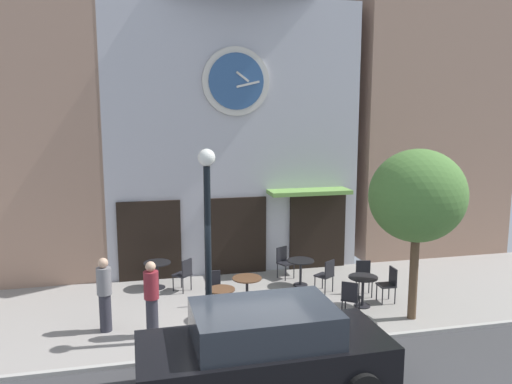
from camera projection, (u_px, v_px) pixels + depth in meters
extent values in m
cube|color=gray|center=(229.00, 307.00, 12.63)|extent=(26.16, 5.10, 0.05)
cube|color=#A8A5A0|center=(251.00, 351.00, 10.19)|extent=(26.16, 0.12, 0.08)
cube|color=#B2B2BC|center=(229.00, 137.00, 15.74)|extent=(7.61, 2.38, 7.99)
cylinder|color=beige|center=(236.00, 81.00, 14.28)|extent=(1.93, 0.10, 1.93)
cylinder|color=#2D5184|center=(236.00, 81.00, 14.22)|extent=(1.58, 0.04, 1.58)
cube|color=beige|center=(243.00, 77.00, 14.20)|extent=(0.38, 0.03, 0.31)
cube|color=beige|center=(248.00, 84.00, 14.27)|extent=(0.67, 0.03, 0.21)
cube|color=black|center=(150.00, 241.00, 14.45)|extent=(1.77, 0.10, 2.30)
cube|color=black|center=(237.00, 236.00, 15.02)|extent=(1.77, 0.10, 2.30)
cube|color=black|center=(317.00, 231.00, 15.59)|extent=(1.77, 0.10, 2.30)
cube|color=#72A84C|center=(309.00, 192.00, 14.99)|extent=(2.43, 0.90, 0.12)
cube|color=#9E7A66|center=(421.00, 81.00, 17.44)|extent=(5.26, 3.33, 11.67)
cylinder|color=black|center=(209.00, 331.00, 10.80)|extent=(0.32, 0.32, 0.36)
cylinder|color=black|center=(208.00, 255.00, 10.53)|extent=(0.14, 0.14, 3.71)
sphere|color=white|center=(207.00, 158.00, 10.20)|extent=(0.36, 0.36, 0.36)
cylinder|color=brown|center=(414.00, 274.00, 11.73)|extent=(0.20, 0.20, 2.14)
ellipsoid|color=#4C7A38|center=(418.00, 196.00, 11.44)|extent=(2.24, 2.01, 2.12)
cylinder|color=black|center=(158.00, 275.00, 13.86)|extent=(0.07, 0.07, 0.72)
cylinder|color=black|center=(158.00, 287.00, 13.92)|extent=(0.40, 0.40, 0.03)
cylinder|color=black|center=(157.00, 263.00, 13.81)|extent=(0.74, 0.74, 0.03)
cylinder|color=black|center=(222.00, 304.00, 11.79)|extent=(0.07, 0.07, 0.72)
cylinder|color=black|center=(222.00, 318.00, 11.84)|extent=(0.40, 0.40, 0.03)
cylinder|color=brown|center=(221.00, 289.00, 11.73)|extent=(0.63, 0.63, 0.03)
cylinder|color=black|center=(247.00, 292.00, 12.64)|extent=(0.07, 0.07, 0.70)
cylinder|color=black|center=(247.00, 305.00, 12.69)|extent=(0.40, 0.40, 0.03)
cylinder|color=brown|center=(247.00, 278.00, 12.58)|extent=(0.74, 0.74, 0.03)
cylinder|color=black|center=(301.00, 273.00, 14.07)|extent=(0.07, 0.07, 0.72)
cylinder|color=black|center=(300.00, 285.00, 14.12)|extent=(0.40, 0.40, 0.03)
cylinder|color=black|center=(301.00, 261.00, 14.01)|extent=(0.75, 0.75, 0.03)
cylinder|color=black|center=(363.00, 292.00, 12.56)|extent=(0.07, 0.07, 0.75)
cylinder|color=black|center=(362.00, 306.00, 12.61)|extent=(0.40, 0.40, 0.03)
cylinder|color=black|center=(363.00, 277.00, 12.50)|extent=(0.72, 0.72, 0.03)
cube|color=black|center=(214.00, 291.00, 12.44)|extent=(0.40, 0.40, 0.04)
cube|color=black|center=(213.00, 279.00, 12.58)|extent=(0.38, 0.04, 0.45)
cylinder|color=black|center=(208.00, 302.00, 12.27)|extent=(0.03, 0.03, 0.45)
cylinder|color=black|center=(222.00, 301.00, 12.35)|extent=(0.03, 0.03, 0.45)
cylinder|color=black|center=(206.00, 297.00, 12.60)|extent=(0.03, 0.03, 0.45)
cylinder|color=black|center=(220.00, 296.00, 12.68)|extent=(0.03, 0.03, 0.45)
cube|color=black|center=(182.00, 275.00, 13.64)|extent=(0.57, 0.57, 0.04)
cube|color=black|center=(187.00, 268.00, 13.51)|extent=(0.30, 0.30, 0.45)
cylinder|color=black|center=(181.00, 280.00, 13.90)|extent=(0.03, 0.03, 0.45)
cylinder|color=black|center=(173.00, 283.00, 13.62)|extent=(0.03, 0.03, 0.45)
cylinder|color=black|center=(191.00, 282.00, 13.73)|extent=(0.03, 0.03, 0.45)
cylinder|color=black|center=(183.00, 286.00, 13.44)|extent=(0.03, 0.03, 0.45)
cube|color=black|center=(351.00, 298.00, 11.92)|extent=(0.56, 0.56, 0.04)
cube|color=black|center=(350.00, 292.00, 11.72)|extent=(0.33, 0.26, 0.45)
cylinder|color=black|center=(359.00, 306.00, 12.04)|extent=(0.03, 0.03, 0.45)
cylinder|color=black|center=(345.00, 304.00, 12.17)|extent=(0.03, 0.03, 0.45)
cylinder|color=black|center=(356.00, 311.00, 11.73)|extent=(0.03, 0.03, 0.45)
cylinder|color=black|center=(342.00, 309.00, 11.87)|extent=(0.03, 0.03, 0.45)
cube|color=black|center=(286.00, 263.00, 14.67)|extent=(0.53, 0.53, 0.04)
cube|color=black|center=(282.00, 254.00, 14.77)|extent=(0.36, 0.20, 0.45)
cylinder|color=black|center=(285.00, 273.00, 14.47)|extent=(0.03, 0.03, 0.45)
cylinder|color=black|center=(294.00, 271.00, 14.68)|extent=(0.03, 0.03, 0.45)
cylinder|color=black|center=(277.00, 270.00, 14.73)|extent=(0.03, 0.03, 0.45)
cylinder|color=black|center=(286.00, 268.00, 14.94)|extent=(0.03, 0.03, 0.45)
cube|color=black|center=(324.00, 276.00, 13.56)|extent=(0.55, 0.55, 0.04)
cube|color=black|center=(330.00, 269.00, 13.40)|extent=(0.34, 0.24, 0.45)
cylinder|color=black|center=(322.00, 281.00, 13.84)|extent=(0.03, 0.03, 0.45)
cylinder|color=black|center=(315.00, 284.00, 13.60)|extent=(0.03, 0.03, 0.45)
cylinder|color=black|center=(333.00, 284.00, 13.60)|extent=(0.03, 0.03, 0.45)
cylinder|color=black|center=(325.00, 287.00, 13.36)|extent=(0.03, 0.03, 0.45)
cube|color=black|center=(386.00, 285.00, 12.82)|extent=(0.41, 0.41, 0.04)
cube|color=black|center=(393.00, 276.00, 12.82)|extent=(0.05, 0.38, 0.45)
cylinder|color=black|center=(377.00, 292.00, 12.99)|extent=(0.03, 0.03, 0.45)
cylinder|color=black|center=(382.00, 296.00, 12.66)|extent=(0.03, 0.03, 0.45)
cylinder|color=black|center=(389.00, 291.00, 13.06)|extent=(0.03, 0.03, 0.45)
cylinder|color=black|center=(395.00, 296.00, 12.73)|extent=(0.03, 0.03, 0.45)
cube|color=black|center=(364.00, 279.00, 13.29)|extent=(0.48, 0.48, 0.04)
cube|color=black|center=(363.00, 269.00, 13.43)|extent=(0.38, 0.12, 0.45)
cylinder|color=black|center=(359.00, 290.00, 13.15)|extent=(0.03, 0.03, 0.45)
cylinder|color=black|center=(372.00, 289.00, 13.16)|extent=(0.03, 0.03, 0.45)
cylinder|color=black|center=(356.00, 285.00, 13.49)|extent=(0.03, 0.03, 0.45)
cylinder|color=black|center=(369.00, 285.00, 13.49)|extent=(0.03, 0.03, 0.45)
cylinder|color=#2D2D38|center=(105.00, 313.00, 11.15)|extent=(0.31, 0.31, 0.85)
cylinder|color=slate|center=(104.00, 281.00, 11.03)|extent=(0.38, 0.38, 0.60)
sphere|color=tan|center=(103.00, 263.00, 10.97)|extent=(0.22, 0.22, 0.22)
cylinder|color=#2D2D38|center=(152.00, 317.00, 10.90)|extent=(0.28, 0.28, 0.85)
cylinder|color=maroon|center=(151.00, 285.00, 10.78)|extent=(0.34, 0.34, 0.60)
sphere|color=tan|center=(151.00, 266.00, 10.72)|extent=(0.22, 0.22, 0.22)
cube|color=black|center=(264.00, 360.00, 8.69)|extent=(4.33, 1.87, 0.75)
cube|color=#262B33|center=(264.00, 324.00, 8.59)|extent=(2.43, 1.62, 0.60)
cylinder|color=black|center=(322.00, 343.00, 9.94)|extent=(0.64, 0.23, 0.64)
cylinder|color=black|center=(177.00, 360.00, 9.25)|extent=(0.64, 0.23, 0.64)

